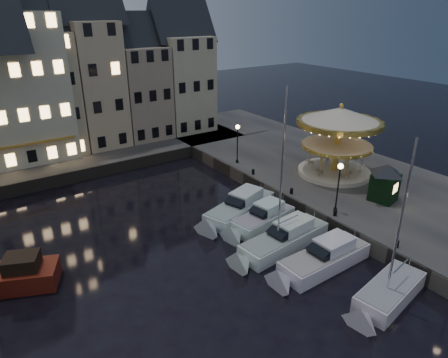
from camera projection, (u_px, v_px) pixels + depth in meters
ground at (276, 259)px, 28.57m from camera, size 160.00×160.00×0.00m
quay_east at (341, 180)px, 40.15m from camera, size 16.00×56.00×1.30m
quay_north at (59, 160)px, 45.30m from camera, size 44.00×12.00×1.30m
quaywall_e at (282, 200)px, 35.98m from camera, size 0.15×44.00×1.30m
quaywall_n at (93, 173)px, 41.81m from camera, size 48.00×0.15×1.30m
streetlamp_b at (339, 181)px, 31.50m from camera, size 0.44×0.44×4.17m
streetlamp_c at (237, 138)px, 41.70m from camera, size 0.44×0.44×4.17m
streetlamp_d at (358, 135)px, 42.68m from camera, size 0.44×0.44×4.17m
bollard_a at (397, 243)px, 27.60m from camera, size 0.30×0.30×0.57m
bollard_b at (335, 212)px, 31.76m from camera, size 0.30×0.30×0.57m
bollard_c at (292, 190)px, 35.54m from camera, size 0.30×0.30×0.57m
bollard_d at (253, 171)px, 39.70m from camera, size 0.30×0.30×0.57m
townhouse_nc at (42, 85)px, 43.60m from camera, size 6.82×8.00×14.80m
townhouse_nd at (94, 76)px, 46.40m from camera, size 5.50×8.00×15.80m
townhouse_ne at (139, 84)px, 49.84m from camera, size 6.16×8.00×12.80m
townhouse_nf at (181, 76)px, 52.80m from camera, size 6.82×8.00×13.80m
motorboat_a at (385, 296)px, 24.11m from camera, size 6.71×3.10×11.04m
motorboat_b at (320, 260)px, 27.35m from camera, size 8.00×2.42×2.15m
motorboat_c at (281, 241)px, 29.61m from camera, size 8.75×3.02×11.57m
motorboat_d at (260, 221)px, 32.47m from camera, size 6.87×3.22×2.15m
motorboat_e at (237, 209)px, 34.28m from camera, size 8.41×4.79×2.15m
red_fishing_boat at (3, 278)px, 25.46m from camera, size 7.42×5.02×5.81m
carousel at (339, 128)px, 38.06m from camera, size 8.12×8.12×7.10m
ticket_kiosk at (386, 176)px, 33.61m from camera, size 3.18×3.18×3.73m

